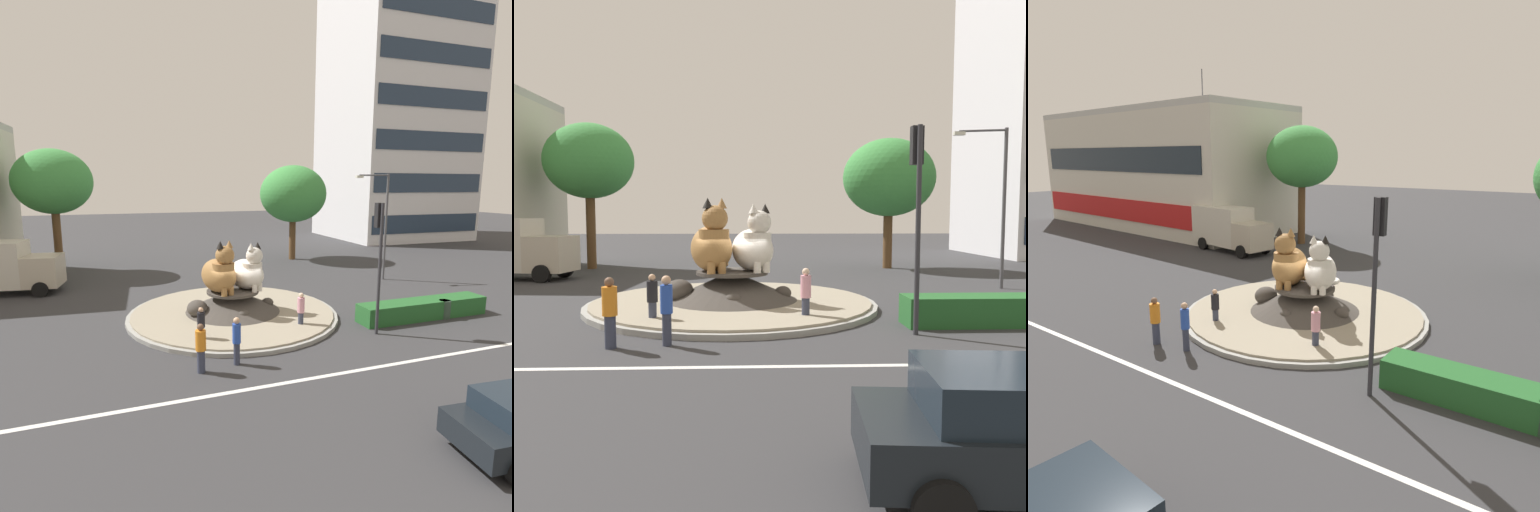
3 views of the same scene
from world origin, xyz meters
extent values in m
plane|color=#333335|center=(0.00, 0.00, 0.00)|extent=(160.00, 160.00, 0.00)
cube|color=silver|center=(0.00, -7.45, 0.00)|extent=(112.00, 0.20, 0.01)
cylinder|color=gray|center=(0.00, 0.00, 0.09)|extent=(10.41, 10.41, 0.18)
cylinder|color=gray|center=(0.00, 0.00, 0.22)|extent=(9.99, 9.99, 0.08)
cone|color=#423D38|center=(0.00, 0.00, 0.78)|extent=(4.73, 4.73, 1.05)
cylinder|color=#423D38|center=(0.00, 0.00, 1.25)|extent=(2.60, 2.60, 0.12)
ellipsoid|color=#423D38|center=(1.84, -0.07, 0.51)|extent=(0.62, 0.59, 0.50)
ellipsoid|color=#423D38|center=(0.09, 1.76, 0.52)|extent=(0.65, 0.53, 0.52)
ellipsoid|color=#423D38|center=(-1.87, -0.33, 0.65)|extent=(0.99, 1.07, 0.79)
ellipsoid|color=#423D38|center=(0.09, -1.54, 0.49)|extent=(0.59, 0.45, 0.47)
ellipsoid|color=#9E703D|center=(-0.74, -0.09, 2.13)|extent=(2.02, 2.58, 1.65)
cylinder|color=#9E703D|center=(-0.61, -0.52, 2.32)|extent=(1.33, 1.33, 1.03)
sphere|color=#9E703D|center=(-0.56, -0.68, 3.22)|extent=(0.91, 0.91, 0.91)
torus|color=#9E703D|center=(-0.65, 0.90, 1.48)|extent=(1.24, 1.24, 0.21)
cone|color=#9E703D|center=(-0.32, -0.61, 3.74)|extent=(0.46, 0.46, 0.37)
cone|color=black|center=(-0.80, -0.75, 3.74)|extent=(0.46, 0.46, 0.37)
cylinder|color=#9E703D|center=(-0.32, -0.83, 1.52)|extent=(0.29, 0.29, 0.41)
cylinder|color=#9E703D|center=(-0.68, -0.93, 1.52)|extent=(0.29, 0.29, 0.41)
ellipsoid|color=silver|center=(0.74, 0.04, 2.07)|extent=(2.10, 2.46, 1.52)
cylinder|color=silver|center=(0.92, -0.33, 2.24)|extent=(1.32, 1.32, 0.95)
sphere|color=silver|center=(0.98, -0.47, 3.08)|extent=(0.84, 0.84, 0.84)
torus|color=silver|center=(0.68, 0.97, 1.46)|extent=(1.17, 1.17, 0.19)
cone|color=black|center=(1.19, -0.37, 3.56)|extent=(0.46, 0.46, 0.34)
cone|color=silver|center=(0.77, -0.57, 3.56)|extent=(0.46, 0.46, 0.34)
cylinder|color=silver|center=(1.22, -0.57, 1.50)|extent=(0.27, 0.27, 0.38)
cylinder|color=silver|center=(0.91, -0.72, 1.50)|extent=(0.27, 0.27, 0.38)
cylinder|color=#2D2D33|center=(5.25, -4.60, 2.87)|extent=(0.14, 0.14, 5.75)
cube|color=black|center=(5.24, -4.38, 5.22)|extent=(0.33, 0.25, 1.05)
sphere|color=#360606|center=(5.24, -4.30, 5.54)|extent=(0.18, 0.18, 0.18)
sphere|color=orange|center=(5.24, -4.30, 5.22)|extent=(0.18, 0.18, 0.18)
sphere|color=black|center=(5.24, -4.30, 4.91)|extent=(0.18, 0.18, 0.18)
cube|color=#235B28|center=(8.76, -3.45, 0.45)|extent=(6.94, 1.20, 0.90)
cylinder|color=brown|center=(9.40, 13.55, 1.72)|extent=(0.57, 0.57, 3.45)
ellipsoid|color=#3D8E42|center=(9.40, 13.55, 5.74)|extent=(5.74, 5.74, 4.88)
cylinder|color=brown|center=(-9.37, 13.94, 2.28)|extent=(0.57, 0.57, 4.55)
ellipsoid|color=#3D8E42|center=(-9.37, 13.94, 6.74)|extent=(5.47, 5.47, 4.65)
cylinder|color=#4C4C51|center=(12.12, 4.21, 3.62)|extent=(0.16, 0.16, 7.24)
cylinder|color=#4C4C51|center=(11.13, 4.41, 7.14)|extent=(2.01, 0.50, 0.10)
cube|color=silver|center=(10.14, 4.62, 7.04)|extent=(0.50, 0.24, 0.16)
cylinder|color=#33384C|center=(-2.82, -5.74, 0.41)|extent=(0.28, 0.28, 0.83)
cylinder|color=orange|center=(-2.82, -5.74, 1.19)|extent=(0.37, 0.37, 0.72)
sphere|color=brown|center=(-2.82, -5.74, 1.67)|extent=(0.24, 0.24, 0.24)
cylinder|color=#33384C|center=(-1.46, -5.53, 0.42)|extent=(0.23, 0.23, 0.83)
cylinder|color=#284CB2|center=(-1.46, -5.53, 1.19)|extent=(0.31, 0.31, 0.72)
sphere|color=tan|center=(-1.46, -5.53, 1.67)|extent=(0.24, 0.24, 0.24)
cylinder|color=#33384C|center=(-2.27, -3.17, 0.36)|extent=(0.24, 0.24, 0.73)
cylinder|color=black|center=(-2.27, -3.17, 1.04)|extent=(0.32, 0.32, 0.63)
sphere|color=tan|center=(-2.27, -3.17, 1.46)|extent=(0.21, 0.21, 0.21)
cylinder|color=#33384C|center=(2.36, -2.93, 0.40)|extent=(0.25, 0.25, 0.79)
cylinder|color=pink|center=(2.36, -2.93, 1.13)|extent=(0.33, 0.33, 0.69)
sphere|color=beige|center=(2.36, -2.93, 1.59)|extent=(0.23, 0.23, 0.23)
cylinder|color=black|center=(2.76, -11.66, 0.32)|extent=(0.66, 0.28, 0.64)
cylinder|color=black|center=(2.61, -13.42, 0.32)|extent=(0.66, 0.28, 0.64)
cube|color=#B7AD99|center=(-9.60, 8.14, 1.37)|extent=(2.30, 2.48, 1.84)
cylinder|color=black|center=(-9.37, 9.21, 0.45)|extent=(0.94, 0.43, 0.90)
cylinder|color=black|center=(-9.71, 7.04, 0.45)|extent=(0.94, 0.43, 0.90)
camera|label=1|loc=(-5.45, -18.99, 6.48)|focal=28.56mm
camera|label=2|loc=(0.68, -18.22, 3.27)|focal=35.38mm
camera|label=3|loc=(10.30, -15.95, 6.84)|focal=32.14mm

